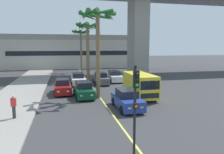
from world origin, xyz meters
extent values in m
cube|color=gray|center=(-8.00, 16.00, 0.07)|extent=(4.80, 80.00, 0.15)
cube|color=#DBCC4C|center=(0.00, 24.00, 0.00)|extent=(0.14, 56.00, 0.01)
cube|color=gray|center=(10.26, 37.25, 6.91)|extent=(2.80, 4.40, 13.83)
cube|color=beige|center=(0.00, 51.52, 3.24)|extent=(33.63, 8.00, 6.48)
cube|color=#9C998D|center=(0.00, 51.52, 7.08)|extent=(32.96, 7.20, 1.20)
cube|color=black|center=(0.00, 47.50, 3.56)|extent=(30.27, 0.04, 1.00)
cube|color=white|center=(3.69, 28.54, 0.58)|extent=(1.71, 4.11, 0.80)
cube|color=black|center=(3.69, 28.69, 1.26)|extent=(1.40, 2.05, 0.60)
cube|color=#F2EDCC|center=(4.16, 26.53, 0.63)|extent=(0.24, 0.08, 0.14)
cube|color=#F2EDCC|center=(3.23, 26.53, 0.63)|extent=(0.24, 0.08, 0.14)
cylinder|color=black|center=(4.50, 27.27, 0.32)|extent=(0.22, 0.64, 0.64)
cylinder|color=black|center=(2.89, 27.27, 0.32)|extent=(0.22, 0.64, 0.64)
cylinder|color=black|center=(4.49, 29.81, 0.32)|extent=(0.22, 0.64, 0.64)
cylinder|color=black|center=(2.88, 29.81, 0.32)|extent=(0.22, 0.64, 0.64)
cube|color=maroon|center=(-3.60, 22.10, 0.58)|extent=(1.78, 4.13, 0.80)
cube|color=black|center=(-3.60, 22.25, 1.26)|extent=(1.43, 2.08, 0.60)
cube|color=#F2EDCC|center=(-3.09, 20.10, 0.63)|extent=(0.24, 0.08, 0.14)
cube|color=#F2EDCC|center=(-4.02, 20.08, 0.63)|extent=(0.24, 0.08, 0.14)
cylinder|color=black|center=(-2.76, 20.85, 0.32)|extent=(0.23, 0.64, 0.64)
cylinder|color=black|center=(-4.38, 20.81, 0.32)|extent=(0.23, 0.64, 0.64)
cylinder|color=black|center=(-2.81, 23.39, 0.32)|extent=(0.23, 0.64, 0.64)
cylinder|color=black|center=(-4.43, 23.36, 0.32)|extent=(0.23, 0.64, 0.64)
cube|color=#0C4728|center=(-1.55, 19.86, 0.58)|extent=(1.84, 4.16, 0.80)
cube|color=black|center=(-1.55, 20.01, 1.26)|extent=(1.46, 2.10, 0.60)
cube|color=#F2EDCC|center=(-1.01, 17.87, 0.63)|extent=(0.24, 0.09, 0.14)
cube|color=#F2EDCC|center=(-1.94, 17.84, 0.63)|extent=(0.24, 0.09, 0.14)
cylinder|color=black|center=(-0.70, 18.62, 0.32)|extent=(0.24, 0.65, 0.64)
cylinder|color=black|center=(-2.31, 18.56, 0.32)|extent=(0.24, 0.65, 0.64)
cylinder|color=black|center=(-0.78, 21.16, 0.32)|extent=(0.24, 0.65, 0.64)
cylinder|color=black|center=(-2.40, 21.11, 0.32)|extent=(0.24, 0.65, 0.64)
cube|color=navy|center=(1.51, 15.09, 0.58)|extent=(1.77, 4.13, 0.80)
cube|color=black|center=(1.50, 15.24, 1.26)|extent=(1.43, 2.07, 0.60)
cube|color=#F2EDCC|center=(2.01, 13.09, 0.63)|extent=(0.24, 0.08, 0.14)
cube|color=#F2EDCC|center=(1.08, 13.07, 0.63)|extent=(0.24, 0.08, 0.14)
cylinder|color=black|center=(2.34, 13.83, 0.32)|extent=(0.23, 0.64, 0.64)
cylinder|color=black|center=(0.72, 13.80, 0.32)|extent=(0.23, 0.64, 0.64)
cylinder|color=black|center=(2.29, 16.37, 0.32)|extent=(0.23, 0.64, 0.64)
cylinder|color=black|center=(0.68, 16.35, 0.32)|extent=(0.23, 0.64, 0.64)
cube|color=white|center=(-1.59, 27.07, 0.58)|extent=(1.73, 4.11, 0.80)
cube|color=black|center=(-1.59, 27.22, 1.26)|extent=(1.41, 2.06, 0.60)
cube|color=#F2EDCC|center=(-1.11, 25.06, 0.63)|extent=(0.24, 0.08, 0.14)
cube|color=#F2EDCC|center=(-2.04, 25.05, 0.63)|extent=(0.24, 0.08, 0.14)
cylinder|color=black|center=(-0.78, 25.80, 0.32)|extent=(0.23, 0.64, 0.64)
cylinder|color=black|center=(-2.39, 25.79, 0.32)|extent=(0.23, 0.64, 0.64)
cylinder|color=black|center=(-0.80, 28.35, 0.32)|extent=(0.23, 0.64, 0.64)
cylinder|color=black|center=(-2.41, 28.33, 0.32)|extent=(0.23, 0.64, 0.64)
cube|color=#4C5156|center=(1.43, 26.94, 0.58)|extent=(1.73, 4.11, 0.80)
cube|color=black|center=(1.43, 27.09, 1.26)|extent=(1.41, 2.06, 0.60)
cube|color=#F2EDCC|center=(1.89, 24.92, 0.63)|extent=(0.24, 0.08, 0.14)
cube|color=#F2EDCC|center=(0.95, 24.93, 0.63)|extent=(0.24, 0.08, 0.14)
cylinder|color=black|center=(2.23, 25.66, 0.32)|extent=(0.22, 0.64, 0.64)
cylinder|color=black|center=(0.62, 25.67, 0.32)|extent=(0.22, 0.64, 0.64)
cylinder|color=black|center=(2.25, 28.20, 0.32)|extent=(0.22, 0.64, 0.64)
cylinder|color=black|center=(0.63, 28.21, 0.32)|extent=(0.22, 0.64, 0.64)
cube|color=yellow|center=(3.89, 18.62, 1.31)|extent=(2.00, 5.20, 2.10)
cube|color=black|center=(3.89, 16.06, 1.66)|extent=(1.80, 0.08, 0.80)
cube|color=black|center=(3.89, 16.00, 0.73)|extent=(1.70, 0.06, 0.44)
cylinder|color=black|center=(4.84, 17.06, 0.38)|extent=(0.26, 0.76, 0.76)
cylinder|color=black|center=(2.94, 17.06, 0.38)|extent=(0.26, 0.76, 0.76)
cylinder|color=black|center=(4.83, 20.18, 0.38)|extent=(0.26, 0.76, 0.76)
cylinder|color=black|center=(2.93, 20.18, 0.38)|extent=(0.26, 0.76, 0.76)
cylinder|color=black|center=(-0.38, 7.72, 2.10)|extent=(0.12, 0.12, 4.20)
cube|color=black|center=(-0.38, 7.58, 3.60)|extent=(0.24, 0.20, 0.76)
sphere|color=black|center=(-0.38, 7.48, 3.84)|extent=(0.14, 0.14, 0.14)
sphere|color=black|center=(-0.38, 7.48, 3.60)|extent=(0.14, 0.14, 0.14)
sphere|color=#19D83F|center=(-0.38, 7.48, 3.36)|extent=(0.14, 0.14, 0.14)
cube|color=black|center=(-0.38, 7.60, 2.40)|extent=(0.20, 0.16, 0.24)
cube|color=orange|center=(-0.38, 7.52, 2.40)|extent=(0.12, 0.03, 0.12)
cylinder|color=brown|center=(0.20, 31.11, 4.06)|extent=(0.46, 0.46, 8.11)
sphere|color=#236028|center=(0.20, 31.11, 8.26)|extent=(0.60, 0.60, 0.60)
cone|color=#236028|center=(1.32, 31.01, 7.93)|extent=(0.64, 2.31, 1.06)
cone|color=#236028|center=(0.95, 31.95, 7.92)|extent=(2.00, 1.84, 1.08)
cone|color=#236028|center=(0.23, 32.24, 7.89)|extent=(2.29, 0.49, 1.12)
cone|color=#236028|center=(-0.69, 31.79, 7.90)|extent=(1.74, 2.08, 1.11)
cone|color=#236028|center=(-0.92, 31.17, 7.89)|extent=(0.56, 2.30, 1.12)
cone|color=#236028|center=(-0.68, 30.41, 8.08)|extent=(1.76, 2.08, 0.79)
cone|color=#236028|center=(0.35, 29.99, 7.93)|extent=(2.32, 0.73, 1.05)
cone|color=#236028|center=(1.01, 30.32, 8.00)|extent=(1.92, 1.95, 0.94)
cylinder|color=brown|center=(-0.18, 19.26, 4.01)|extent=(0.39, 0.39, 8.02)
sphere|color=#236028|center=(-0.18, 19.26, 8.17)|extent=(0.60, 0.60, 0.60)
cone|color=#236028|center=(1.00, 19.34, 7.85)|extent=(0.60, 2.42, 1.05)
cone|color=#236028|center=(0.65, 20.10, 7.86)|extent=(2.02, 1.99, 1.03)
cone|color=#236028|center=(-0.07, 20.44, 7.99)|extent=(2.43, 0.67, 0.80)
cone|color=#236028|center=(-0.89, 20.21, 7.90)|extent=(2.19, 1.79, 0.96)
cone|color=#236028|center=(-1.35, 19.09, 7.87)|extent=(0.78, 2.44, 1.01)
cone|color=#236028|center=(-1.12, 18.54, 7.91)|extent=(1.81, 2.18, 0.94)
cone|color=#236028|center=(-0.16, 18.08, 8.00)|extent=(2.41, 0.49, 0.78)
cone|color=#236028|center=(0.74, 18.52, 7.95)|extent=(1.84, 2.15, 0.88)
cylinder|color=brown|center=(0.07, 41.34, 3.91)|extent=(0.35, 0.35, 7.81)
sphere|color=#236028|center=(0.07, 41.34, 7.96)|extent=(0.60, 0.60, 0.60)
cone|color=#236028|center=(1.19, 41.31, 7.73)|extent=(0.49, 2.28, 0.88)
cone|color=#236028|center=(0.74, 42.23, 7.74)|extent=(2.09, 1.71, 0.87)
cone|color=#236028|center=(0.20, 42.45, 7.68)|extent=(2.31, 0.70, 0.97)
cone|color=#236028|center=(-0.64, 42.20, 7.75)|extent=(2.04, 1.79, 0.85)
cone|color=#236028|center=(-1.04, 41.26, 7.64)|extent=(0.59, 2.29, 1.04)
cone|color=#236028|center=(-0.74, 40.57, 7.78)|extent=(1.89, 1.95, 0.79)
cone|color=#236028|center=(0.10, 40.22, 7.63)|extent=(2.28, 0.50, 1.06)
cone|color=#236028|center=(0.84, 40.53, 7.63)|extent=(1.95, 1.88, 1.07)
cylinder|color=#2D2D38|center=(-6.85, 14.09, 0.57)|extent=(0.22, 0.22, 0.85)
cube|color=red|center=(-6.85, 14.09, 1.28)|extent=(0.34, 0.22, 0.56)
sphere|color=beige|center=(-6.85, 14.09, 1.67)|extent=(0.20, 0.20, 0.20)
camera|label=1|loc=(-3.49, -1.26, 5.02)|focal=34.52mm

